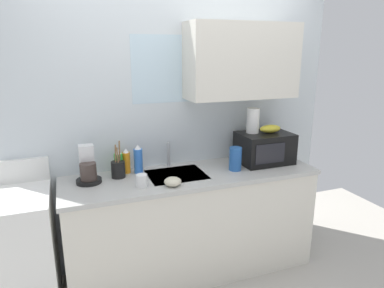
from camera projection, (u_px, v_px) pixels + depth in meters
kitchen_wall_assembly at (191, 111)px, 3.02m from camera, size 2.86×0.42×2.50m
counter_unit at (192, 222)px, 2.95m from camera, size 2.09×0.63×0.90m
sink_faucet at (168, 154)px, 2.98m from camera, size 0.03×0.03×0.22m
stove_range at (11, 254)px, 2.49m from camera, size 0.60×0.60×1.08m
microwave at (264, 148)px, 3.08m from camera, size 0.46×0.35×0.27m
banana_bunch at (270, 129)px, 3.06m from camera, size 0.20×0.11×0.07m
paper_towel_roll at (253, 121)px, 3.03m from camera, size 0.11×0.11×0.22m
coffee_maker at (88, 169)px, 2.63m from camera, size 0.19×0.21×0.28m
dish_soap_bottle_blue at (138, 160)px, 2.82m from camera, size 0.07×0.07×0.24m
dish_soap_bottle_orange at (126, 161)px, 2.82m from camera, size 0.06×0.06×0.21m
dish_soap_bottle_green at (119, 163)px, 2.77m from camera, size 0.07×0.07×0.21m
cereal_canister at (235, 159)px, 2.89m from camera, size 0.10×0.10×0.20m
mug_white at (142, 181)px, 2.54m from camera, size 0.08×0.08×0.09m
utensil_crock at (118, 169)px, 2.73m from camera, size 0.11×0.11×0.30m
small_bowl at (173, 182)px, 2.57m from camera, size 0.13×0.13×0.06m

